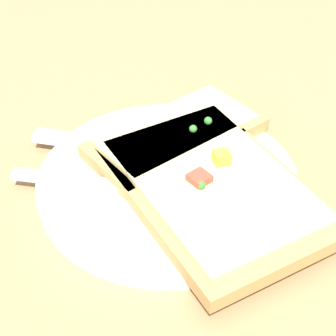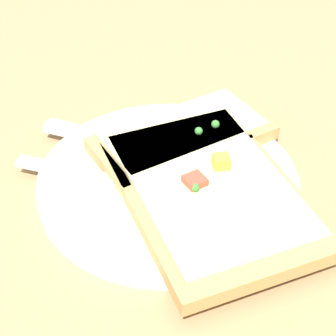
# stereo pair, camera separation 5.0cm
# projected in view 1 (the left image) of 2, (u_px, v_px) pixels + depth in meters

# --- Properties ---
(ground_plane) EXTENTS (4.00, 4.00, 0.00)m
(ground_plane) POSITION_uv_depth(u_px,v_px,m) (168.00, 186.00, 0.51)
(ground_plane) COLOR #9E7A51
(plate) EXTENTS (0.24, 0.24, 0.01)m
(plate) POSITION_uv_depth(u_px,v_px,m) (168.00, 181.00, 0.51)
(plate) COLOR white
(plate) RESTS_ON ground
(fork) EXTENTS (0.19, 0.15, 0.01)m
(fork) POSITION_uv_depth(u_px,v_px,m) (147.00, 190.00, 0.49)
(fork) COLOR silver
(fork) RESTS_ON plate
(knife) EXTENTS (0.17, 0.15, 0.01)m
(knife) POSITION_uv_depth(u_px,v_px,m) (119.00, 147.00, 0.54)
(knife) COLOR silver
(knife) RESTS_ON plate
(pizza_slice_main) EXTENTS (0.14, 0.21, 0.03)m
(pizza_slice_main) POSITION_uv_depth(u_px,v_px,m) (212.00, 186.00, 0.48)
(pizza_slice_main) COLOR tan
(pizza_slice_main) RESTS_ON plate
(pizza_slice_corner) EXTENTS (0.18, 0.11, 0.03)m
(pizza_slice_corner) POSITION_uv_depth(u_px,v_px,m) (176.00, 135.00, 0.54)
(pizza_slice_corner) COLOR tan
(pizza_slice_corner) RESTS_ON plate
(crumb_scatter) EXTENTS (0.14, 0.10, 0.01)m
(crumb_scatter) POSITION_uv_depth(u_px,v_px,m) (172.00, 175.00, 0.50)
(crumb_scatter) COLOR #B99647
(crumb_scatter) RESTS_ON plate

